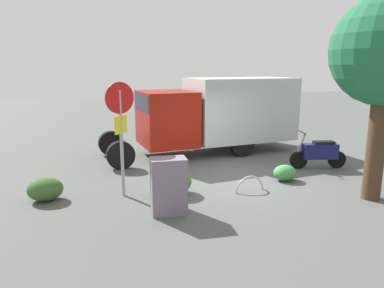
% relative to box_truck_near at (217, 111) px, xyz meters
% --- Properties ---
extents(ground_plane, '(60.00, 60.00, 0.00)m').
position_rel_box_truck_near_xyz_m(ground_plane, '(0.83, 3.34, -1.56)').
color(ground_plane, '#4E5350').
extents(box_truck_near, '(7.32, 2.67, 2.77)m').
position_rel_box_truck_near_xyz_m(box_truck_near, '(0.00, 0.00, 0.00)').
color(box_truck_near, black).
rests_on(box_truck_near, ground).
extents(motorcycle, '(1.78, 0.72, 1.20)m').
position_rel_box_truck_near_xyz_m(motorcycle, '(-2.30, 3.08, -1.04)').
color(motorcycle, black).
rests_on(motorcycle, ground).
extents(stop_sign, '(0.71, 0.33, 2.84)m').
position_rel_box_truck_near_xyz_m(stop_sign, '(3.95, 3.65, 0.33)').
color(stop_sign, '#9E9EA3').
rests_on(stop_sign, ground).
extents(utility_cabinet, '(0.81, 0.56, 1.26)m').
position_rel_box_truck_near_xyz_m(utility_cabinet, '(3.12, 5.04, -0.93)').
color(utility_cabinet, slate).
rests_on(utility_cabinet, ground).
extents(bike_rack_hoop, '(0.85, 0.13, 0.85)m').
position_rel_box_truck_near_xyz_m(bike_rack_hoop, '(0.78, 4.33, -1.56)').
color(bike_rack_hoop, '#B7B7BC').
rests_on(bike_rack_hoop, ground).
extents(shrub_near_sign, '(0.84, 0.68, 0.57)m').
position_rel_box_truck_near_xyz_m(shrub_near_sign, '(5.80, 3.40, -1.27)').
color(shrub_near_sign, '#375A26').
rests_on(shrub_near_sign, ground).
extents(shrub_mid_verge, '(0.94, 0.77, 0.64)m').
position_rel_box_truck_near_xyz_m(shrub_mid_verge, '(2.71, 3.91, -1.24)').
color(shrub_mid_verge, '#3F702A').
rests_on(shrub_mid_verge, ground).
extents(shrub_by_tree, '(0.67, 0.55, 0.46)m').
position_rel_box_truck_near_xyz_m(shrub_by_tree, '(-0.59, 3.83, -1.33)').
color(shrub_by_tree, '#408A46').
rests_on(shrub_by_tree, ground).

